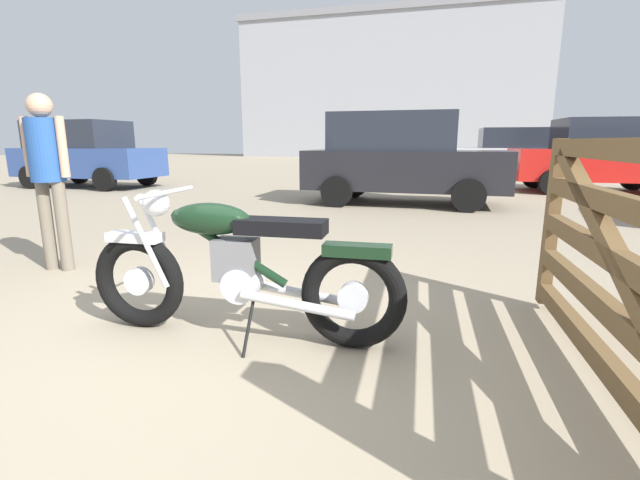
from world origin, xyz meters
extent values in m
plane|color=gray|center=(0.00, 0.00, 0.00)|extent=(80.00, 80.00, 0.00)
torus|color=black|center=(-0.53, 0.16, 0.32)|extent=(0.65, 0.16, 0.64)
cylinder|color=silver|center=(-0.53, 0.16, 0.32)|extent=(0.19, 0.09, 0.18)
torus|color=black|center=(0.90, 0.28, 0.32)|extent=(0.65, 0.16, 0.64)
cylinder|color=silver|center=(0.90, 0.28, 0.32)|extent=(0.19, 0.09, 0.18)
cube|color=silver|center=(-0.53, 0.16, 0.62)|extent=(0.37, 0.16, 0.06)
cube|color=black|center=(0.92, 0.28, 0.61)|extent=(0.41, 0.16, 0.07)
cylinder|color=silver|center=(-0.40, 0.10, 0.60)|extent=(0.29, 0.06, 0.58)
cylinder|color=silver|center=(-0.41, 0.25, 0.60)|extent=(0.29, 0.06, 0.58)
sphere|color=silver|center=(-0.36, 0.18, 0.85)|extent=(0.17, 0.17, 0.17)
cylinder|color=silver|center=(-0.28, 0.18, 0.92)|extent=(0.08, 0.62, 0.03)
cylinder|color=black|center=(0.12, 0.22, 0.58)|extent=(0.76, 0.12, 0.47)
ellipsoid|color=black|center=(0.01, 0.21, 0.76)|extent=(0.54, 0.26, 0.20)
cube|color=black|center=(0.47, 0.24, 0.73)|extent=(0.55, 0.24, 0.09)
cube|color=slate|center=(0.17, 0.22, 0.51)|extent=(0.27, 0.20, 0.26)
cylinder|color=silver|center=(0.21, 0.22, 0.36)|extent=(0.24, 0.22, 0.22)
cylinder|color=silver|center=(0.59, 0.15, 0.28)|extent=(0.70, 0.12, 0.14)
cylinder|color=silver|center=(0.58, 0.35, 0.28)|extent=(0.70, 0.12, 0.14)
cylinder|color=black|center=(0.32, 0.06, 0.16)|extent=(0.04, 0.24, 0.33)
cube|color=brown|center=(2.12, 1.33, 0.65)|extent=(0.09, 0.11, 1.20)
cube|color=brown|center=(2.22, 0.14, 0.15)|extent=(0.27, 2.40, 0.11)
cube|color=brown|center=(2.22, 0.14, 0.41)|extent=(0.27, 2.40, 0.11)
cube|color=brown|center=(2.22, 0.14, 0.67)|extent=(0.27, 2.40, 0.11)
cube|color=brown|center=(2.22, 0.14, 0.93)|extent=(0.27, 2.40, 0.11)
cube|color=brown|center=(2.22, 0.14, 0.65)|extent=(0.25, 2.20, 1.08)
cylinder|color=#706656|center=(-2.14, 1.09, 0.43)|extent=(0.12, 0.12, 0.86)
cylinder|color=#706656|center=(-2.32, 1.07, 0.43)|extent=(0.12, 0.12, 0.86)
cylinder|color=#234C93|center=(-2.23, 1.08, 1.15)|extent=(0.30, 0.30, 0.58)
cylinder|color=tan|center=(-2.04, 1.10, 1.18)|extent=(0.08, 0.08, 0.55)
cylinder|color=tan|center=(-2.42, 1.06, 1.18)|extent=(0.08, 0.08, 0.55)
sphere|color=tan|center=(-2.23, 1.08, 1.55)|extent=(0.22, 0.22, 0.22)
cylinder|color=black|center=(-7.09, 8.58, 0.30)|extent=(0.60, 0.20, 0.60)
cylinder|color=black|center=(-7.06, 6.94, 0.30)|extent=(0.60, 0.20, 0.60)
cylinder|color=black|center=(-9.49, 8.55, 0.30)|extent=(0.60, 0.20, 0.60)
cylinder|color=black|center=(-9.46, 6.91, 0.30)|extent=(0.60, 0.20, 0.60)
cube|color=#2D4784|center=(-8.27, 7.75, 0.68)|extent=(3.92, 1.70, 0.76)
cube|color=#232833|center=(-8.52, 7.74, 1.42)|extent=(2.42, 1.55, 0.72)
cylinder|color=black|center=(1.77, 13.05, 0.31)|extent=(0.63, 0.24, 0.62)
cylinder|color=black|center=(1.66, 14.77, 0.31)|extent=(0.63, 0.24, 0.62)
cylinder|color=black|center=(4.47, 13.23, 0.31)|extent=(0.63, 0.24, 0.62)
cylinder|color=black|center=(4.36, 14.94, 0.31)|extent=(0.63, 0.24, 0.62)
cube|color=silver|center=(3.07, 14.00, 0.67)|extent=(4.30, 1.99, 0.72)
cube|color=#232833|center=(3.07, 14.00, 1.35)|extent=(2.10, 1.69, 0.64)
cylinder|color=black|center=(1.61, 7.72, 0.30)|extent=(0.60, 0.20, 0.60)
cylinder|color=black|center=(1.65, 6.08, 0.30)|extent=(0.60, 0.20, 0.60)
cylinder|color=black|center=(-0.79, 7.66, 0.30)|extent=(0.60, 0.20, 0.60)
cylinder|color=black|center=(-0.75, 6.02, 0.30)|extent=(0.60, 0.20, 0.60)
cube|color=black|center=(0.43, 6.87, 0.68)|extent=(3.94, 1.73, 0.76)
cube|color=#232833|center=(0.18, 6.86, 1.42)|extent=(2.43, 1.57, 0.72)
cylinder|color=black|center=(3.57, 9.44, 0.30)|extent=(0.62, 0.25, 0.60)
cylinder|color=black|center=(3.41, 11.07, 0.30)|extent=(0.62, 0.25, 0.60)
cylinder|color=black|center=(5.80, 11.30, 0.30)|extent=(0.62, 0.25, 0.60)
cube|color=red|center=(4.68, 10.37, 0.68)|extent=(4.04, 2.01, 0.76)
cube|color=#232833|center=(4.93, 10.39, 1.42)|extent=(2.54, 1.74, 0.72)
cube|color=#9EA0A8|center=(-4.53, 37.95, 5.35)|extent=(24.03, 10.16, 10.69)
cube|color=gray|center=(-4.53, 37.95, 10.94)|extent=(24.34, 10.47, 0.50)
camera|label=1|loc=(1.46, -2.18, 1.23)|focal=24.95mm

